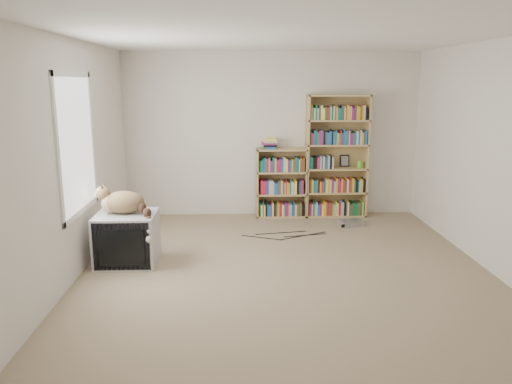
{
  "coord_description": "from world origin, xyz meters",
  "views": [
    {
      "loc": [
        -0.52,
        -5.17,
        2.05
      ],
      "look_at": [
        -0.29,
        1.0,
        0.68
      ],
      "focal_mm": 35.0,
      "sensor_mm": 36.0,
      "label": 1
    }
  ],
  "objects_px": {
    "cat": "(127,206)",
    "bookcase_tall": "(336,160)",
    "bookcase_short": "(281,185)",
    "dvd_player": "(351,223)",
    "crt_tv": "(127,238)"
  },
  "relations": [
    {
      "from": "cat",
      "to": "bookcase_tall",
      "type": "relative_size",
      "value": 0.37
    },
    {
      "from": "cat",
      "to": "bookcase_short",
      "type": "bearing_deg",
      "value": 46.09
    },
    {
      "from": "bookcase_tall",
      "to": "dvd_player",
      "type": "bearing_deg",
      "value": -76.98
    },
    {
      "from": "cat",
      "to": "bookcase_tall",
      "type": "distance_m",
      "value": 3.43
    },
    {
      "from": "crt_tv",
      "to": "cat",
      "type": "distance_m",
      "value": 0.39
    },
    {
      "from": "bookcase_short",
      "to": "dvd_player",
      "type": "height_order",
      "value": "bookcase_short"
    },
    {
      "from": "dvd_player",
      "to": "crt_tv",
      "type": "bearing_deg",
      "value": -174.42
    },
    {
      "from": "crt_tv",
      "to": "bookcase_short",
      "type": "relative_size",
      "value": 0.64
    },
    {
      "from": "cat",
      "to": "bookcase_short",
      "type": "relative_size",
      "value": 0.65
    },
    {
      "from": "cat",
      "to": "dvd_player",
      "type": "height_order",
      "value": "cat"
    },
    {
      "from": "bookcase_tall",
      "to": "dvd_player",
      "type": "xyz_separation_m",
      "value": [
        0.13,
        -0.58,
        -0.85
      ]
    },
    {
      "from": "bookcase_tall",
      "to": "bookcase_short",
      "type": "xyz_separation_m",
      "value": [
        -0.84,
        -0.0,
        -0.39
      ]
    },
    {
      "from": "crt_tv",
      "to": "dvd_player",
      "type": "bearing_deg",
      "value": 25.88
    },
    {
      "from": "dvd_player",
      "to": "cat",
      "type": "bearing_deg",
      "value": -173.87
    },
    {
      "from": "cat",
      "to": "bookcase_tall",
      "type": "bearing_deg",
      "value": 35.84
    }
  ]
}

